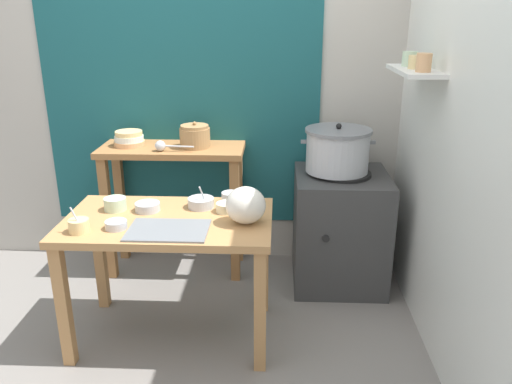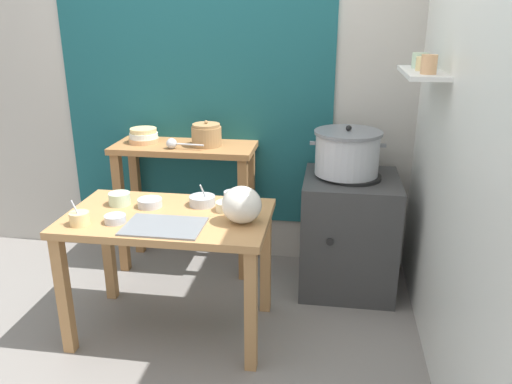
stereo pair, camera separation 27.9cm
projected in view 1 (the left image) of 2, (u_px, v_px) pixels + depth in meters
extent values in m
plane|color=gray|center=(185.00, 336.00, 2.92)|extent=(9.00, 9.00, 0.00)
cube|color=#B2ADA3|center=(218.00, 81.00, 3.51)|extent=(4.40, 0.10, 2.60)
cube|color=#195156|center=(180.00, 74.00, 3.45)|extent=(1.90, 0.02, 2.10)
cube|color=silver|center=(451.00, 105.00, 2.61)|extent=(0.10, 3.20, 2.60)
cube|color=silver|center=(415.00, 71.00, 2.76)|extent=(0.20, 0.56, 0.02)
cylinder|color=tan|center=(424.00, 63.00, 2.58)|extent=(0.08, 0.08, 0.09)
cylinder|color=#E5C684|center=(416.00, 62.00, 2.73)|extent=(0.08, 0.08, 0.07)
cylinder|color=#B7D1AD|center=(410.00, 59.00, 2.86)|extent=(0.09, 0.09, 0.08)
cube|color=#B27F4C|center=(168.00, 221.00, 2.71)|extent=(1.10, 0.66, 0.04)
cube|color=#B27F4C|center=(63.00, 306.00, 2.59)|extent=(0.06, 0.06, 0.68)
cube|color=#B27F4C|center=(260.00, 311.00, 2.55)|extent=(0.06, 0.06, 0.68)
cube|color=#B27F4C|center=(100.00, 257.00, 3.12)|extent=(0.06, 0.06, 0.68)
cube|color=#B27F4C|center=(263.00, 260.00, 3.08)|extent=(0.06, 0.06, 0.68)
cube|color=#9E6B3D|center=(172.00, 150.00, 3.41)|extent=(0.96, 0.40, 0.04)
cube|color=#9E6B3D|center=(108.00, 219.00, 3.44)|extent=(0.06, 0.06, 0.86)
cube|color=#9E6B3D|center=(235.00, 222.00, 3.40)|extent=(0.06, 0.06, 0.86)
cube|color=#9E6B3D|center=(121.00, 204.00, 3.72)|extent=(0.06, 0.06, 0.86)
cube|color=#9E6B3D|center=(238.00, 205.00, 3.69)|extent=(0.06, 0.06, 0.86)
cube|color=#383838|center=(340.00, 229.00, 3.41)|extent=(0.60, 0.60, 0.76)
cylinder|color=black|center=(343.00, 173.00, 3.28)|extent=(0.36, 0.36, 0.02)
cylinder|color=black|center=(326.00, 238.00, 3.10)|extent=(0.04, 0.02, 0.04)
cylinder|color=#B7BABF|center=(337.00, 152.00, 3.25)|extent=(0.40, 0.40, 0.26)
cylinder|color=slate|center=(339.00, 130.00, 3.21)|extent=(0.42, 0.42, 0.02)
sphere|color=black|center=(339.00, 126.00, 3.20)|extent=(0.04, 0.04, 0.04)
cube|color=slate|center=(304.00, 142.00, 3.24)|extent=(0.04, 0.02, 0.02)
cube|color=slate|center=(372.00, 142.00, 3.22)|extent=(0.04, 0.02, 0.02)
cylinder|color=#A37A4C|center=(195.00, 138.00, 3.38)|extent=(0.20, 0.20, 0.13)
cylinder|color=#A37A4C|center=(195.00, 127.00, 3.35)|extent=(0.18, 0.18, 0.02)
sphere|color=#A37A4C|center=(194.00, 123.00, 3.34)|extent=(0.02, 0.02, 0.02)
cylinder|color=tan|center=(130.00, 143.00, 3.43)|extent=(0.20, 0.20, 0.03)
cylinder|color=silver|center=(129.00, 138.00, 3.42)|extent=(0.19, 0.19, 0.04)
cylinder|color=#E5C684|center=(129.00, 133.00, 3.41)|extent=(0.18, 0.18, 0.03)
sphere|color=#B7BABF|center=(160.00, 146.00, 3.29)|extent=(0.07, 0.07, 0.07)
cylinder|color=#B7BABF|center=(180.00, 146.00, 3.28)|extent=(0.19, 0.03, 0.01)
cube|color=slate|center=(168.00, 230.00, 2.54)|extent=(0.40, 0.28, 0.01)
ellipsoid|color=silver|center=(246.00, 205.00, 2.61)|extent=(0.21, 0.18, 0.20)
cylinder|color=#B7D1AD|center=(115.00, 204.00, 2.81)|extent=(0.12, 0.12, 0.07)
cylinder|color=#BFB28C|center=(115.00, 199.00, 2.80)|extent=(0.10, 0.10, 0.01)
cylinder|color=#B7BABF|center=(231.00, 197.00, 2.92)|extent=(0.11, 0.11, 0.06)
cylinder|color=#BFB28C|center=(231.00, 194.00, 2.91)|extent=(0.09, 0.09, 0.01)
cylinder|color=beige|center=(227.00, 207.00, 2.78)|extent=(0.12, 0.12, 0.05)
cylinder|color=#337238|center=(227.00, 204.00, 2.78)|extent=(0.10, 0.10, 0.01)
cylinder|color=#B7BABF|center=(201.00, 203.00, 2.85)|extent=(0.15, 0.15, 0.05)
cylinder|color=maroon|center=(201.00, 199.00, 2.84)|extent=(0.12, 0.12, 0.01)
cylinder|color=#B7BABF|center=(203.00, 196.00, 2.82)|extent=(0.04, 0.07, 0.13)
cylinder|color=#E5C684|center=(79.00, 226.00, 2.52)|extent=(0.10, 0.10, 0.07)
cylinder|color=#337238|center=(78.00, 221.00, 2.51)|extent=(0.09, 0.09, 0.01)
cylinder|color=#B7BABF|center=(77.00, 220.00, 2.50)|extent=(0.06, 0.01, 0.14)
cylinder|color=#B7BABF|center=(148.00, 207.00, 2.80)|extent=(0.14, 0.14, 0.05)
cylinder|color=#337238|center=(147.00, 204.00, 2.79)|extent=(0.12, 0.12, 0.01)
cylinder|color=#B7BABF|center=(116.00, 225.00, 2.57)|extent=(0.11, 0.11, 0.04)
cylinder|color=#BFB28C|center=(116.00, 222.00, 2.56)|extent=(0.09, 0.09, 0.01)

